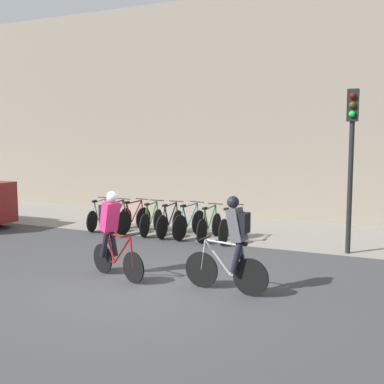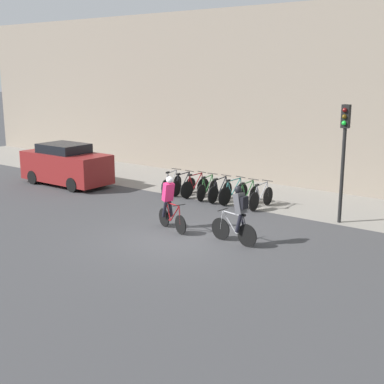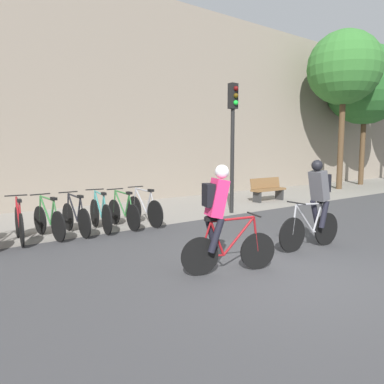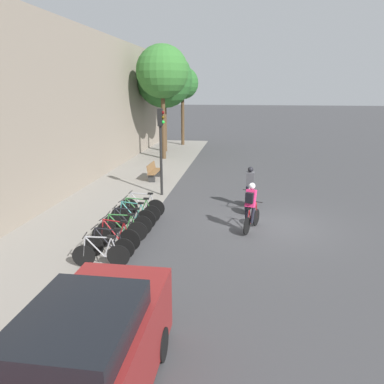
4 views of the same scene
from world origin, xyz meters
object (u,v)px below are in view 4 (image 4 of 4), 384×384
Objects in this scene: cyclist_pink at (251,206)px; parked_bike_2 at (116,236)px; parked_bike_1 at (109,245)px; traffic_light_pole at (161,137)px; parked_bike_4 at (128,223)px; parked_bike_7 at (142,206)px; parked_bike_3 at (122,229)px; parked_car at (85,365)px; parked_bike_5 at (133,217)px; parked_bike_6 at (138,212)px; bench at (154,171)px; parked_bike_0 at (101,254)px; cyclist_grey at (250,187)px.

parked_bike_2 is at bearing 116.33° from cyclist_pink.
parked_bike_1 is 0.40× the size of traffic_light_pole.
parked_bike_4 is at bearing 178.94° from traffic_light_pole.
parked_bike_7 is at bearing -0.00° from parked_bike_1.
traffic_light_pole is (5.56, -0.09, 2.33)m from parked_bike_3.
parked_car is (-5.98, -1.64, 0.49)m from parked_bike_2.
parked_bike_5 is (1.23, 0.00, 0.02)m from parked_bike_3.
parked_bike_2 is 2.47m from parked_bike_6.
parked_bike_5 is at bearing 179.87° from parked_bike_6.
bench is (7.08, 5.18, -0.48)m from cyclist_pink.
parked_bike_3 is at bearing 109.07° from cyclist_pink.
parked_bike_4 is (2.47, -0.00, 0.01)m from parked_bike_0.
traffic_light_pole is (3.71, -0.09, 2.33)m from parked_bike_6.
parked_car is at bearing -169.78° from parked_bike_7.
traffic_light_pole is (6.80, -0.09, 2.34)m from parked_bike_1.
cyclist_grey reaches higher than parked_bike_0.
cyclist_grey is (2.61, 0.02, -0.00)m from cyclist_pink.
bench is 0.37× the size of parked_car.
cyclist_grey is at bearing -41.52° from parked_bike_2.
parked_bike_2 is (1.23, 0.00, 0.02)m from parked_bike_0.
parked_bike_2 reaches higher than parked_bike_6.
parked_bike_7 is at bearing 178.30° from traffic_light_pole.
parked_bike_5 is (-2.81, 4.13, -0.53)m from cyclist_grey.
traffic_light_pole is at bearing -0.77° from parked_bike_1.
parked_bike_2 reaches higher than bench.
parked_car is (-12.16, -1.54, -1.83)m from traffic_light_pole.
parked_bike_6 is 0.97× the size of parked_bike_7.
parked_bike_0 is 10.41m from bench.
parked_bike_3 is (1.23, 0.00, 0.01)m from parked_bike_1.
cyclist_pink is at bearing -95.76° from parked_bike_6.
parked_car reaches higher than bench.
parked_bike_5 is at bearing 0.07° from parked_bike_4.
parked_bike_2 is 0.99× the size of parked_bike_3.
parked_bike_2 is at bearing 0.10° from parked_bike_1.
parked_bike_5 is 1.08× the size of bench.
traffic_light_pole is 2.49× the size of bench.
parked_car is at bearing -164.70° from parked_bike_2.
parked_bike_1 is 2.47m from parked_bike_5.
cyclist_grey is at bearing 0.38° from cyclist_pink.
parked_bike_6 reaches higher than parked_bike_0.
cyclist_grey is 1.12× the size of bench.
traffic_light_pole is (4.94, -0.09, 2.33)m from parked_bike_4.
traffic_light_pole is (4.13, 4.05, 1.78)m from cyclist_pink.
parked_bike_4 is (0.62, -0.00, 0.00)m from parked_bike_3.
parked_bike_0 is at bearing -179.96° from parked_bike_2.
parked_bike_6 is 4.38m from traffic_light_pole.
parked_bike_6 is 0.43× the size of traffic_light_pole.
cyclist_grey is 5.02m from parked_bike_5.
parked_bike_4 is 5.47m from traffic_light_pole.
parked_bike_6 is at bearing 178.59° from traffic_light_pole.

